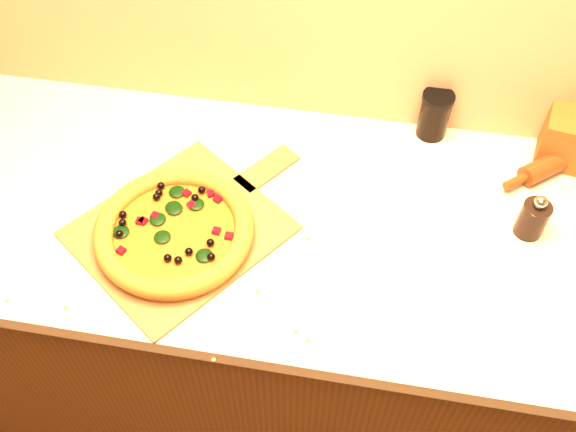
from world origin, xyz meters
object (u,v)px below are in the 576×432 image
object	(u,v)px
pizza	(175,231)
dark_jar	(435,115)
pizza_peel	(185,227)
rolling_pin	(565,158)
pepper_grinder	(533,218)

from	to	relation	value
pizza	dark_jar	bearing A→B (deg)	38.58
pizza_peel	dark_jar	xyz separation A→B (m)	(0.50, 0.37, 0.06)
pizza_peel	rolling_pin	bearing A→B (deg)	58.09
pepper_grinder	pizza	bearing A→B (deg)	-168.51
pizza	pepper_grinder	xyz separation A→B (m)	(0.72, 0.15, 0.02)
pizza_peel	pepper_grinder	xyz separation A→B (m)	(0.71, 0.11, 0.04)
dark_jar	rolling_pin	bearing A→B (deg)	-9.90
pizza_peel	rolling_pin	world-z (taller)	rolling_pin
rolling_pin	pepper_grinder	bearing A→B (deg)	-113.34
rolling_pin	dark_jar	distance (m)	0.31
pepper_grinder	dark_jar	xyz separation A→B (m)	(-0.21, 0.26, 0.01)
pizza_peel	dark_jar	world-z (taller)	dark_jar
pizza_peel	rolling_pin	xyz separation A→B (m)	(0.80, 0.32, 0.02)
pizza	pizza_peel	bearing A→B (deg)	74.24
rolling_pin	pizza	bearing A→B (deg)	-156.39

